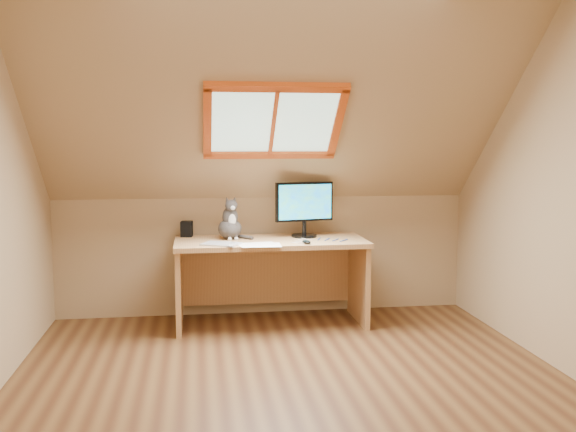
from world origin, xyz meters
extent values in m
plane|color=brown|center=(0.00, 0.00, 0.00)|extent=(3.50, 3.50, 0.00)
cube|color=tan|center=(0.00, -1.75, 1.20)|extent=(3.50, 0.02, 2.40)
cube|color=tan|center=(1.75, 0.00, 1.20)|extent=(0.02, 3.50, 2.40)
cube|color=tan|center=(0.00, 1.75, 0.50)|extent=(3.50, 0.02, 1.00)
cube|color=tan|center=(0.00, 0.97, 1.70)|extent=(3.50, 1.56, 1.41)
cube|color=#B2E0CC|center=(0.00, 1.05, 1.63)|extent=(0.90, 0.53, 0.48)
cube|color=#DD4714|center=(0.00, 1.05, 1.63)|extent=(1.02, 0.64, 0.59)
cube|color=tan|center=(0.01, 1.38, 0.68)|extent=(1.52, 0.67, 0.04)
cube|color=tan|center=(-0.72, 1.38, 0.33)|extent=(0.04, 0.60, 0.66)
cube|color=tan|center=(0.75, 1.38, 0.33)|extent=(0.04, 0.60, 0.66)
cube|color=tan|center=(0.01, 1.68, 0.33)|extent=(1.42, 0.03, 0.46)
cylinder|color=black|center=(0.31, 1.48, 0.70)|extent=(0.21, 0.21, 0.02)
cylinder|color=black|center=(0.31, 1.48, 0.77)|extent=(0.03, 0.03, 0.11)
cube|color=black|center=(0.31, 1.48, 0.99)|extent=(0.49, 0.13, 0.32)
cube|color=#0046CA|center=(0.31, 1.46, 0.99)|extent=(0.45, 0.10, 0.28)
ellipsoid|color=#463F3D|center=(-0.31, 1.47, 0.78)|extent=(0.23, 0.26, 0.16)
ellipsoid|color=#463F3D|center=(-0.30, 1.46, 0.87)|extent=(0.15, 0.15, 0.18)
ellipsoid|color=silver|center=(-0.29, 1.41, 0.85)|extent=(0.07, 0.05, 0.10)
ellipsoid|color=#463F3D|center=(-0.29, 1.42, 0.97)|extent=(0.12, 0.11, 0.09)
sphere|color=silver|center=(-0.28, 1.38, 0.95)|extent=(0.04, 0.04, 0.04)
cone|color=#463F3D|center=(-0.33, 1.43, 1.02)|extent=(0.05, 0.05, 0.06)
cone|color=#463F3D|center=(-0.27, 1.44, 1.02)|extent=(0.05, 0.05, 0.06)
cube|color=black|center=(-0.65, 1.63, 0.76)|extent=(0.10, 0.10, 0.13)
cube|color=#B2B2B7|center=(-0.39, 1.18, 0.70)|extent=(0.33, 0.30, 0.01)
ellipsoid|color=black|center=(0.26, 1.12, 0.71)|extent=(0.08, 0.11, 0.03)
cube|color=white|center=(-0.05, 1.12, 0.70)|extent=(0.33, 0.27, 0.00)
cube|color=white|center=(-0.05, 1.12, 0.70)|extent=(0.32, 0.24, 0.00)
camera|label=1|loc=(-0.56, -3.67, 1.49)|focal=40.00mm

